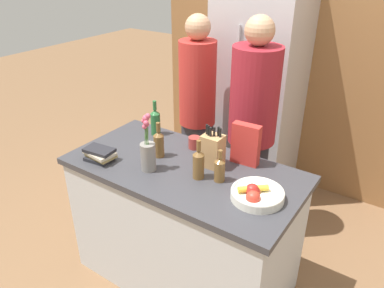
% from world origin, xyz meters
% --- Properties ---
extents(ground_plane, '(14.00, 14.00, 0.00)m').
position_xyz_m(ground_plane, '(0.00, 0.00, 0.00)').
color(ground_plane, brown).
extents(kitchen_island, '(1.49, 0.75, 0.92)m').
position_xyz_m(kitchen_island, '(0.00, 0.00, 0.46)').
color(kitchen_island, silver).
rests_on(kitchen_island, ground_plane).
extents(back_wall_wood, '(2.69, 0.12, 2.60)m').
position_xyz_m(back_wall_wood, '(0.00, 1.73, 1.30)').
color(back_wall_wood, olive).
rests_on(back_wall_wood, ground_plane).
extents(refrigerator, '(0.72, 0.62, 1.95)m').
position_xyz_m(refrigerator, '(-0.15, 1.37, 0.97)').
color(refrigerator, '#B7B7BC').
rests_on(refrigerator, ground_plane).
extents(fruit_bowl, '(0.29, 0.29, 0.10)m').
position_xyz_m(fruit_bowl, '(0.52, -0.05, 0.95)').
color(fruit_bowl, silver).
rests_on(fruit_bowl, kitchen_island).
extents(knife_block, '(0.13, 0.11, 0.27)m').
position_xyz_m(knife_block, '(0.14, 0.11, 1.03)').
color(knife_block, tan).
rests_on(knife_block, kitchen_island).
extents(flower_vase, '(0.09, 0.09, 0.37)m').
position_xyz_m(flower_vase, '(-0.16, -0.14, 1.04)').
color(flower_vase, gray).
rests_on(flower_vase, kitchen_island).
extents(cereal_box, '(0.18, 0.07, 0.27)m').
position_xyz_m(cereal_box, '(0.29, 0.26, 1.05)').
color(cereal_box, red).
rests_on(cereal_box, kitchen_island).
extents(coffee_mug, '(0.08, 0.11, 0.08)m').
position_xyz_m(coffee_mug, '(-0.08, 0.25, 0.96)').
color(coffee_mug, '#99332D').
rests_on(coffee_mug, kitchen_island).
extents(book_stack, '(0.21, 0.15, 0.08)m').
position_xyz_m(book_stack, '(-0.49, -0.23, 0.96)').
color(book_stack, '#232328').
rests_on(book_stack, kitchen_island).
extents(bottle_oil, '(0.07, 0.07, 0.24)m').
position_xyz_m(bottle_oil, '(-0.21, 0.02, 1.01)').
color(bottle_oil, brown).
rests_on(bottle_oil, kitchen_island).
extents(bottle_vinegar, '(0.07, 0.07, 0.26)m').
position_xyz_m(bottle_vinegar, '(-0.44, 0.27, 1.02)').
color(bottle_vinegar, '#286633').
rests_on(bottle_vinegar, kitchen_island).
extents(bottle_wine, '(0.07, 0.07, 0.25)m').
position_xyz_m(bottle_wine, '(0.14, -0.05, 1.02)').
color(bottle_wine, brown).
rests_on(bottle_wine, kitchen_island).
extents(bottle_water, '(0.06, 0.06, 0.20)m').
position_xyz_m(bottle_water, '(0.26, -0.01, 1.00)').
color(bottle_water, brown).
rests_on(bottle_water, kitchen_island).
extents(person_at_sink, '(0.30, 0.30, 1.70)m').
position_xyz_m(person_at_sink, '(-0.43, 0.80, 0.97)').
color(person_at_sink, '#383842').
rests_on(person_at_sink, ground_plane).
extents(person_in_blue, '(0.35, 0.35, 1.75)m').
position_xyz_m(person_in_blue, '(0.12, 0.71, 0.99)').
color(person_in_blue, '#383842').
rests_on(person_in_blue, ground_plane).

